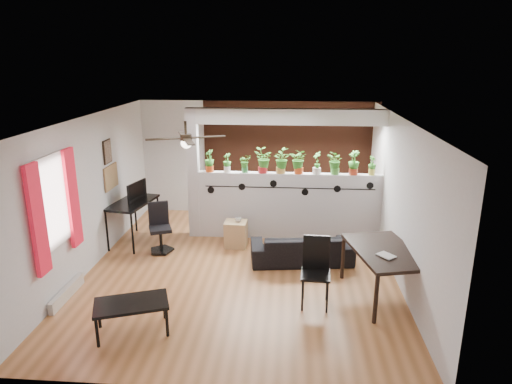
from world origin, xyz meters
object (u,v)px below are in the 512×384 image
(potted_plant_0, at_px, (209,160))
(cube_shelf, at_px, (236,234))
(office_chair, at_px, (160,231))
(potted_plant_1, at_px, (227,162))
(dining_table, at_px, (384,255))
(potted_plant_8, at_px, (354,162))
(potted_plant_6, at_px, (317,162))
(potted_plant_7, at_px, (335,162))
(potted_plant_3, at_px, (263,160))
(potted_plant_5, at_px, (299,161))
(ceiling_fan, at_px, (186,140))
(potted_plant_2, at_px, (245,163))
(sofa, at_px, (302,248))
(potted_plant_9, at_px, (372,165))
(coffee_table, at_px, (131,305))
(potted_plant_4, at_px, (281,160))
(computer_desk, at_px, (133,205))
(folding_chair, at_px, (316,265))
(cup, at_px, (238,219))

(potted_plant_0, distance_m, cube_shelf, 1.54)
(office_chair, bearing_deg, potted_plant_1, 36.29)
(office_chair, xyz_separation_m, dining_table, (3.85, -1.41, 0.29))
(potted_plant_8, bearing_deg, cube_shelf, -166.77)
(potted_plant_6, distance_m, potted_plant_7, 0.35)
(potted_plant_3, distance_m, potted_plant_5, 0.70)
(ceiling_fan, distance_m, potted_plant_2, 2.09)
(sofa, bearing_deg, potted_plant_9, -147.54)
(office_chair, relative_size, coffee_table, 0.86)
(potted_plant_0, distance_m, potted_plant_1, 0.35)
(potted_plant_4, distance_m, cube_shelf, 1.67)
(potted_plant_5, relative_size, dining_table, 0.30)
(computer_desk, bearing_deg, potted_plant_9, 5.68)
(cube_shelf, bearing_deg, folding_chair, -52.05)
(potted_plant_0, bearing_deg, sofa, -31.27)
(potted_plant_1, bearing_deg, potted_plant_6, 0.00)
(dining_table, bearing_deg, potted_plant_5, 119.32)
(potted_plant_8, bearing_deg, dining_table, -84.43)
(potted_plant_8, height_order, cube_shelf, potted_plant_8)
(potted_plant_5, xyz_separation_m, folding_chair, (0.25, -2.51, -0.99))
(potted_plant_4, relative_size, cube_shelf, 0.95)
(potted_plant_5, distance_m, dining_table, 2.76)
(potted_plant_3, xyz_separation_m, folding_chair, (0.95, -2.51, -0.99))
(ceiling_fan, distance_m, potted_plant_5, 2.63)
(potted_plant_2, bearing_deg, ceiling_fan, -111.86)
(potted_plant_9, distance_m, folding_chair, 2.92)
(ceiling_fan, bearing_deg, sofa, 20.46)
(potted_plant_4, xyz_separation_m, cup, (-0.78, -0.53, -1.05))
(potted_plant_6, xyz_separation_m, potted_plant_9, (1.05, 0.00, -0.04))
(office_chair, bearing_deg, potted_plant_9, 12.16)
(potted_plant_6, xyz_separation_m, potted_plant_8, (0.70, 0.00, 0.01))
(potted_plant_1, xyz_separation_m, sofa, (1.48, -1.11, -1.30))
(potted_plant_1, distance_m, folding_chair, 3.15)
(computer_desk, relative_size, coffee_table, 1.16)
(potted_plant_1, xyz_separation_m, potted_plant_4, (1.05, -0.00, 0.05))
(potted_plant_7, relative_size, computer_desk, 0.36)
(potted_plant_1, xyz_separation_m, potted_plant_3, (0.70, 0.00, 0.06))
(ceiling_fan, xyz_separation_m, cube_shelf, (0.59, 1.27, -2.06))
(potted_plant_8, bearing_deg, potted_plant_4, -180.00)
(potted_plant_9, bearing_deg, potted_plant_4, -180.00)
(potted_plant_5, bearing_deg, potted_plant_6, 0.00)
(potted_plant_8, bearing_deg, potted_plant_3, 180.00)
(potted_plant_7, xyz_separation_m, sofa, (-0.63, -1.11, -1.34))
(office_chair, distance_m, coffee_table, 2.65)
(sofa, xyz_separation_m, cube_shelf, (-1.26, 0.58, 0.00))
(office_chair, bearing_deg, potted_plant_0, 46.40)
(potted_plant_4, xyz_separation_m, potted_plant_6, (0.70, 0.00, -0.02))
(sofa, xyz_separation_m, computer_desk, (-3.28, 0.65, 0.51))
(potted_plant_0, distance_m, folding_chair, 3.36)
(potted_plant_0, bearing_deg, office_chair, -133.60)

